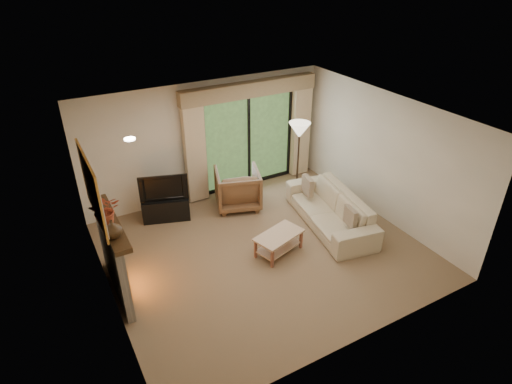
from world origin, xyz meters
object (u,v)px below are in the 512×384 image
coffee_table (279,243)px  sofa (330,209)px  media_console (166,208)px  armchair (238,188)px

coffee_table → sofa: bearing=-4.1°
media_console → armchair: size_ratio=1.01×
sofa → armchair: bearing=-130.2°
media_console → coffee_table: media_console is taller
armchair → coffee_table: size_ratio=1.04×
media_console → armchair: bearing=8.0°
armchair → coffee_table: 1.88m
media_console → sofa: sofa is taller
armchair → coffee_table: (-0.11, -1.87, -0.23)m
armchair → coffee_table: bearing=105.1°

